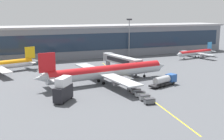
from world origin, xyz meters
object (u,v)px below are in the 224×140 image
object	(u,v)px
main_airliner	(107,72)
baggage_cart_0	(149,101)
baggage_cart_4	(132,88)
fuel_tanker	(165,80)
commuter_jet_near	(196,53)
baggage_cart_1	(145,97)
baggage_cart_2	(140,94)
baggage_cart_3	(136,91)
catering_lift	(63,90)

from	to	relation	value
main_airliner	baggage_cart_0	bearing A→B (deg)	-85.38
baggage_cart_0	baggage_cart_4	distance (m)	12.80
fuel_tanker	baggage_cart_4	xyz separation A→B (m)	(-11.91, -1.30, -0.96)
baggage_cart_0	baggage_cart_4	xyz separation A→B (m)	(1.41, 12.72, 0.00)
main_airliner	commuter_jet_near	world-z (taller)	main_airliner
baggage_cart_4	baggage_cart_1	bearing A→B (deg)	-96.31
baggage_cart_1	commuter_jet_near	size ratio (longest dim) A/B	0.11
baggage_cart_0	baggage_cart_2	distance (m)	6.40
baggage_cart_0	main_airliner	bearing A→B (deg)	94.62
baggage_cart_0	commuter_jet_near	size ratio (longest dim) A/B	0.11
baggage_cart_2	baggage_cart_4	world-z (taller)	same
baggage_cart_0	baggage_cart_3	bearing A→B (deg)	83.69
baggage_cart_3	baggage_cart_0	bearing A→B (deg)	-96.31
baggage_cart_4	commuter_jet_near	world-z (taller)	commuter_jet_near
baggage_cart_0	baggage_cart_1	size ratio (longest dim) A/B	1.00
baggage_cart_2	commuter_jet_near	distance (m)	75.56
main_airliner	fuel_tanker	size ratio (longest dim) A/B	4.34
baggage_cart_1	baggage_cart_2	xyz separation A→B (m)	(0.35, 3.18, 0.00)
baggage_cart_2	main_airliner	bearing A→B (deg)	98.42
main_airliner	baggage_cart_3	bearing A→B (deg)	-78.53
catering_lift	baggage_cart_1	size ratio (longest dim) A/B	2.45
baggage_cart_2	commuter_jet_near	bearing A→B (deg)	40.72
baggage_cart_2	baggage_cart_0	bearing A→B (deg)	-96.31
catering_lift	baggage_cart_2	world-z (taller)	catering_lift
baggage_cart_4	catering_lift	bearing A→B (deg)	-174.02
baggage_cart_0	baggage_cart_3	world-z (taller)	same
fuel_tanker	baggage_cart_1	size ratio (longest dim) A/B	3.93
main_airliner	baggage_cart_4	size ratio (longest dim) A/B	17.06
fuel_tanker	baggage_cart_2	xyz separation A→B (m)	(-12.62, -7.66, -0.96)
baggage_cart_1	fuel_tanker	bearing A→B (deg)	39.89
catering_lift	baggage_cart_2	xyz separation A→B (m)	(20.11, -4.18, -2.28)
main_airliner	baggage_cart_0	size ratio (longest dim) A/B	17.06
fuel_tanker	baggage_cart_0	xyz separation A→B (m)	(-13.32, -14.02, -0.96)
main_airliner	baggage_cart_2	xyz separation A→B (m)	(2.69, -18.15, -2.91)
catering_lift	baggage_cart_0	world-z (taller)	catering_lift
baggage_cart_0	baggage_cart_2	xyz separation A→B (m)	(0.70, 6.36, 0.00)
fuel_tanker	baggage_cart_3	size ratio (longest dim) A/B	3.93
catering_lift	baggage_cart_1	distance (m)	21.21
baggage_cart_2	baggage_cart_4	distance (m)	6.40
fuel_tanker	main_airliner	bearing A→B (deg)	145.55
baggage_cart_4	main_airliner	bearing A→B (deg)	106.04
main_airliner	fuel_tanker	bearing A→B (deg)	-34.45
catering_lift	main_airliner	bearing A→B (deg)	38.73
main_airliner	catering_lift	size ratio (longest dim) A/B	6.98
fuel_tanker	commuter_jet_near	bearing A→B (deg)	43.00
commuter_jet_near	main_airliner	bearing A→B (deg)	-152.56
catering_lift	baggage_cart_1	bearing A→B (deg)	-20.43
baggage_cart_2	baggage_cart_4	bearing A→B (deg)	83.69
catering_lift	baggage_cart_2	distance (m)	20.67
commuter_jet_near	baggage_cart_4	bearing A→B (deg)	-142.80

